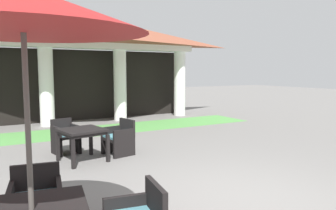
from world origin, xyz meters
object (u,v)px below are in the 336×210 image
(patio_table_mid_left, at_px, (82,134))
(patio_chair_mid_left_north, at_px, (65,137))
(patio_umbrella_near_foreground, at_px, (23,13))
(patio_chair_near_foreground_north, at_px, (36,202))
(patio_chair_mid_left_east, at_px, (119,138))

(patio_table_mid_left, bearing_deg, patio_chair_mid_left_north, 100.37)
(patio_umbrella_near_foreground, xyz_separation_m, patio_chair_near_foreground_north, (0.17, 1.00, -2.12))
(patio_chair_mid_left_east, bearing_deg, patio_chair_near_foreground_north, 132.92)
(patio_chair_mid_left_east, distance_m, patio_chair_mid_left_north, 1.33)
(patio_table_mid_left, relative_size, patio_chair_mid_left_north, 1.23)
(patio_chair_near_foreground_north, bearing_deg, patio_chair_mid_left_north, -98.04)
(patio_umbrella_near_foreground, relative_size, patio_chair_mid_left_east, 3.35)
(patio_chair_near_foreground_north, xyz_separation_m, patio_chair_mid_left_east, (2.31, 3.10, -0.00))
(patio_umbrella_near_foreground, distance_m, patio_chair_near_foreground_north, 2.35)
(patio_table_mid_left, xyz_separation_m, patio_chair_mid_left_north, (-0.17, 0.92, -0.22))
(patio_table_mid_left, xyz_separation_m, patio_chair_mid_left_east, (0.93, 0.17, -0.23))
(patio_table_mid_left, distance_m, patio_chair_mid_left_north, 0.96)
(patio_umbrella_near_foreground, xyz_separation_m, patio_table_mid_left, (1.54, 3.93, -1.89))
(patio_chair_near_foreground_north, distance_m, patio_table_mid_left, 3.24)
(patio_chair_near_foreground_north, distance_m, patio_chair_mid_left_north, 4.04)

